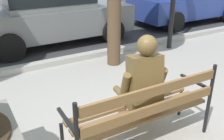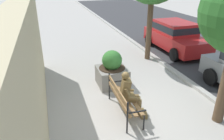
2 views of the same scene
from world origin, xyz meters
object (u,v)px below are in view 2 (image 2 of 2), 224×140
park_bench (122,98)px  bronze_statue_seated (130,94)px  concrete_planter (112,71)px  parked_car_red (175,35)px

park_bench → bronze_statue_seated: 0.26m
concrete_planter → parked_car_red: (-2.81, 4.41, 0.28)m
bronze_statue_seated → concrete_planter: 1.93m
park_bench → bronze_statue_seated: (0.08, 0.21, 0.12)m
bronze_statue_seated → concrete_planter: (-1.93, 0.05, -0.11)m
park_bench → parked_car_red: parked_car_red is taller
park_bench → concrete_planter: concrete_planter is taller
park_bench → bronze_statue_seated: bronze_statue_seated is taller
parked_car_red → concrete_planter: bearing=-57.5°
bronze_statue_seated → park_bench: bearing=-111.8°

